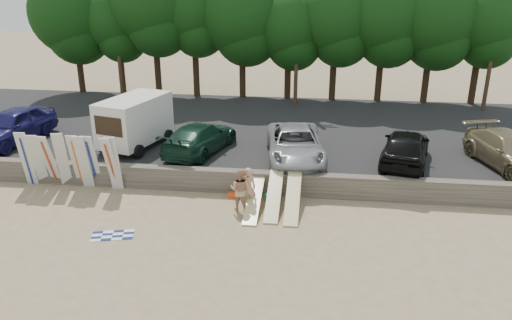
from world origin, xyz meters
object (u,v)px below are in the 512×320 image
object	(u,v)px
beachgoer_a	(248,188)
car_0	(12,126)
car_4	(510,151)
beachgoer_b	(240,190)
car_3	(405,147)
car_1	(200,138)
cooler	(269,196)
car_2	(295,144)
box_trailer	(135,120)

from	to	relation	value
beachgoer_a	car_0	bearing A→B (deg)	-38.19
car_4	beachgoer_b	world-z (taller)	car_4
car_3	beachgoer_a	distance (m)	7.78
car_3	beachgoer_b	distance (m)	8.14
car_0	car_4	world-z (taller)	car_0
car_4	beachgoer_b	distance (m)	12.37
car_0	car_4	xyz separation A→B (m)	(24.12, -0.35, -0.13)
car_3	car_4	world-z (taller)	car_3
car_3	beachgoer_a	size ratio (longest dim) A/B	2.79
car_0	car_1	xyz separation A→B (m)	(9.88, -0.14, -0.16)
car_3	cooler	xyz separation A→B (m)	(-5.90, -3.11, -1.37)
car_4	cooler	distance (m)	11.10
car_0	car_2	world-z (taller)	car_0
box_trailer	beachgoer_b	size ratio (longest dim) A/B	2.45
car_4	beachgoer_b	size ratio (longest dim) A/B	2.95
box_trailer	car_4	distance (m)	17.61
car_1	car_4	world-z (taller)	car_4
box_trailer	beachgoer_b	bearing A→B (deg)	-23.87
beachgoer_a	car_2	bearing A→B (deg)	-131.54
car_1	beachgoer_b	xyz separation A→B (m)	(2.72, -4.67, -0.54)
car_0	car_3	distance (m)	19.53
car_1	cooler	world-z (taller)	car_1
beachgoer_a	cooler	size ratio (longest dim) A/B	4.61
beachgoer_a	beachgoer_b	bearing A→B (deg)	22.52
car_3	car_1	bearing A→B (deg)	10.48
beachgoer_b	car_3	bearing A→B (deg)	-134.16
car_2	box_trailer	bearing A→B (deg)	166.79
car_2	beachgoer_b	bearing A→B (deg)	-122.44
box_trailer	car_4	size ratio (longest dim) A/B	0.83
car_1	car_2	xyz separation A→B (m)	(4.65, -0.51, 0.03)
box_trailer	beachgoer_b	distance (m)	7.93
car_3	cooler	world-z (taller)	car_3
beachgoer_a	cooler	bearing A→B (deg)	-149.37
car_1	box_trailer	bearing A→B (deg)	10.25
box_trailer	beachgoer_a	distance (m)	8.00
car_2	car_4	xyz separation A→B (m)	(9.59, 0.31, -0.00)
car_0	car_3	size ratio (longest dim) A/B	1.07
beachgoer_b	cooler	bearing A→B (deg)	-118.21
beachgoer_a	cooler	world-z (taller)	beachgoer_a
car_0	cooler	world-z (taller)	car_0
car_2	beachgoer_a	distance (m)	4.29
car_1	car_4	xyz separation A→B (m)	(14.24, -0.21, 0.03)
car_2	car_4	distance (m)	9.60
box_trailer	car_2	distance (m)	8.06
car_2	cooler	bearing A→B (deg)	-114.11
car_0	beachgoer_a	world-z (taller)	car_0
box_trailer	car_3	bearing A→B (deg)	12.14
car_4	cooler	xyz separation A→B (m)	(-10.50, -3.36, -1.30)
car_1	beachgoer_b	bearing A→B (deg)	135.24
car_4	box_trailer	bearing A→B (deg)	162.42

